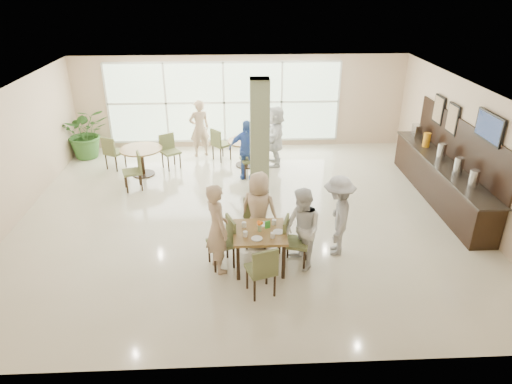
{
  "coord_description": "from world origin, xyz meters",
  "views": [
    {
      "loc": [
        -0.18,
        -9.19,
        4.96
      ],
      "look_at": [
        0.2,
        -1.2,
        1.1
      ],
      "focal_mm": 32.0,
      "sensor_mm": 36.0,
      "label": 1
    }
  ],
  "objects_px": {
    "round_table_right": "(246,147)",
    "teen_left": "(217,228)",
    "main_table": "(260,236)",
    "potted_plant": "(86,133)",
    "teen_standing": "(338,216)",
    "adult_b": "(275,136)",
    "adult_a": "(246,150)",
    "round_table_left": "(142,155)",
    "buffet_counter": "(441,178)",
    "teen_right": "(302,230)",
    "teen_far": "(259,210)",
    "adult_standing": "(199,128)"
  },
  "relations": [
    {
      "from": "buffet_counter",
      "to": "teen_left",
      "type": "distance_m",
      "value": 5.88
    },
    {
      "from": "adult_b",
      "to": "adult_standing",
      "type": "xyz_separation_m",
      "value": [
        -2.16,
        0.8,
        -0.0
      ]
    },
    {
      "from": "round_table_right",
      "to": "adult_a",
      "type": "bearing_deg",
      "value": -91.02
    },
    {
      "from": "round_table_left",
      "to": "main_table",
      "type": "bearing_deg",
      "value": -56.67
    },
    {
      "from": "teen_standing",
      "to": "adult_b",
      "type": "xyz_separation_m",
      "value": [
        -0.79,
        4.59,
        0.04
      ]
    },
    {
      "from": "potted_plant",
      "to": "teen_standing",
      "type": "relative_size",
      "value": 0.93
    },
    {
      "from": "teen_left",
      "to": "teen_far",
      "type": "height_order",
      "value": "teen_left"
    },
    {
      "from": "round_table_right",
      "to": "potted_plant",
      "type": "xyz_separation_m",
      "value": [
        -4.64,
        0.9,
        0.19
      ]
    },
    {
      "from": "main_table",
      "to": "teen_far",
      "type": "height_order",
      "value": "teen_far"
    },
    {
      "from": "teen_left",
      "to": "adult_a",
      "type": "distance_m",
      "value": 4.2
    },
    {
      "from": "adult_a",
      "to": "main_table",
      "type": "bearing_deg",
      "value": -79.28
    },
    {
      "from": "main_table",
      "to": "potted_plant",
      "type": "bearing_deg",
      "value": 129.1
    },
    {
      "from": "round_table_right",
      "to": "teen_right",
      "type": "distance_m",
      "value": 5.07
    },
    {
      "from": "teen_standing",
      "to": "adult_a",
      "type": "xyz_separation_m",
      "value": [
        -1.63,
        3.7,
        -0.01
      ]
    },
    {
      "from": "teen_left",
      "to": "adult_a",
      "type": "height_order",
      "value": "teen_left"
    },
    {
      "from": "main_table",
      "to": "buffet_counter",
      "type": "height_order",
      "value": "buffet_counter"
    },
    {
      "from": "round_table_left",
      "to": "adult_a",
      "type": "height_order",
      "value": "adult_a"
    },
    {
      "from": "teen_far",
      "to": "adult_a",
      "type": "relative_size",
      "value": 0.99
    },
    {
      "from": "teen_left",
      "to": "adult_a",
      "type": "relative_size",
      "value": 1.08
    },
    {
      "from": "adult_standing",
      "to": "teen_left",
      "type": "bearing_deg",
      "value": 75.93
    },
    {
      "from": "teen_standing",
      "to": "adult_standing",
      "type": "xyz_separation_m",
      "value": [
        -2.95,
        5.39,
        0.04
      ]
    },
    {
      "from": "buffet_counter",
      "to": "teen_right",
      "type": "xyz_separation_m",
      "value": [
        -3.71,
        -2.65,
        0.23
      ]
    },
    {
      "from": "adult_a",
      "to": "round_table_left",
      "type": "bearing_deg",
      "value": -177.71
    },
    {
      "from": "buffet_counter",
      "to": "teen_left",
      "type": "xyz_separation_m",
      "value": [
        -5.24,
        -2.65,
        0.3
      ]
    },
    {
      "from": "potted_plant",
      "to": "round_table_left",
      "type": "bearing_deg",
      "value": -37.6
    },
    {
      "from": "potted_plant",
      "to": "teen_left",
      "type": "distance_m",
      "value": 7.12
    },
    {
      "from": "teen_standing",
      "to": "adult_a",
      "type": "relative_size",
      "value": 1.02
    },
    {
      "from": "teen_left",
      "to": "adult_standing",
      "type": "xyz_separation_m",
      "value": [
        -0.69,
        5.84,
        -0.01
      ]
    },
    {
      "from": "buffet_counter",
      "to": "teen_right",
      "type": "distance_m",
      "value": 4.57
    },
    {
      "from": "buffet_counter",
      "to": "adult_a",
      "type": "bearing_deg",
      "value": 161.98
    },
    {
      "from": "adult_a",
      "to": "adult_standing",
      "type": "relative_size",
      "value": 0.93
    },
    {
      "from": "teen_far",
      "to": "adult_b",
      "type": "bearing_deg",
      "value": -74.39
    },
    {
      "from": "main_table",
      "to": "adult_standing",
      "type": "height_order",
      "value": "adult_standing"
    },
    {
      "from": "teen_left",
      "to": "adult_b",
      "type": "height_order",
      "value": "teen_left"
    },
    {
      "from": "adult_a",
      "to": "adult_b",
      "type": "relative_size",
      "value": 0.93
    },
    {
      "from": "round_table_right",
      "to": "adult_a",
      "type": "distance_m",
      "value": 0.88
    },
    {
      "from": "round_table_right",
      "to": "teen_far",
      "type": "xyz_separation_m",
      "value": [
        0.13,
        -4.2,
        0.22
      ]
    },
    {
      "from": "round_table_left",
      "to": "round_table_right",
      "type": "relative_size",
      "value": 1.09
    },
    {
      "from": "main_table",
      "to": "adult_b",
      "type": "relative_size",
      "value": 0.56
    },
    {
      "from": "potted_plant",
      "to": "teen_far",
      "type": "xyz_separation_m",
      "value": [
        4.78,
        -5.09,
        0.03
      ]
    },
    {
      "from": "teen_right",
      "to": "adult_a",
      "type": "relative_size",
      "value": 0.99
    },
    {
      "from": "buffet_counter",
      "to": "round_table_right",
      "type": "bearing_deg",
      "value": 152.91
    },
    {
      "from": "main_table",
      "to": "round_table_left",
      "type": "relative_size",
      "value": 0.85
    },
    {
      "from": "round_table_right",
      "to": "teen_left",
      "type": "bearing_deg",
      "value": -97.42
    },
    {
      "from": "teen_standing",
      "to": "adult_b",
      "type": "bearing_deg",
      "value": -158.91
    },
    {
      "from": "potted_plant",
      "to": "adult_a",
      "type": "height_order",
      "value": "adult_a"
    },
    {
      "from": "buffet_counter",
      "to": "potted_plant",
      "type": "distance_m",
      "value": 9.78
    },
    {
      "from": "potted_plant",
      "to": "teen_left",
      "type": "height_order",
      "value": "teen_left"
    },
    {
      "from": "main_table",
      "to": "teen_left",
      "type": "xyz_separation_m",
      "value": [
        -0.76,
        -0.05,
        0.2
      ]
    },
    {
      "from": "adult_a",
      "to": "teen_far",
      "type": "bearing_deg",
      "value": -78.45
    }
  ]
}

